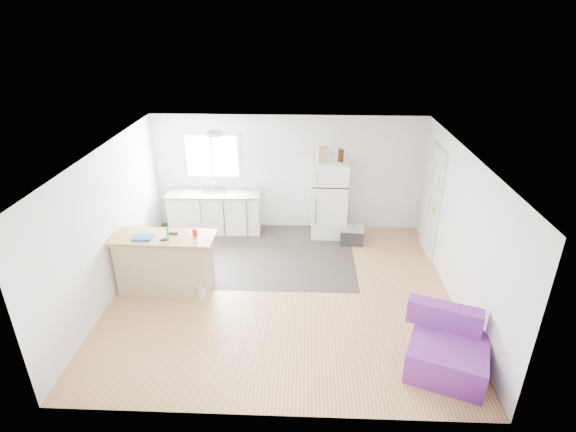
# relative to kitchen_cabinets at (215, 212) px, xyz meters

# --- Properties ---
(room) EXTENTS (5.51, 5.01, 2.41)m
(room) POSITION_rel_kitchen_cabinets_xyz_m (1.51, -2.20, 0.76)
(room) COLOR #98693F
(room) RESTS_ON ground
(vinyl_zone) EXTENTS (4.05, 2.50, 0.00)m
(vinyl_zone) POSITION_rel_kitchen_cabinets_xyz_m (0.79, -0.95, -0.43)
(vinyl_zone) COLOR #2F2923
(vinyl_zone) RESTS_ON floor
(window) EXTENTS (1.18, 0.06, 0.98)m
(window) POSITION_rel_kitchen_cabinets_xyz_m (-0.04, 0.29, 1.11)
(window) COLOR white
(window) RESTS_ON back_wall
(interior_door) EXTENTS (0.11, 0.92, 2.10)m
(interior_door) POSITION_rel_kitchen_cabinets_xyz_m (4.23, -0.65, 0.58)
(interior_door) COLOR white
(interior_door) RESTS_ON right_wall
(ceiling_fixture) EXTENTS (0.30, 0.30, 0.07)m
(ceiling_fixture) POSITION_rel_kitchen_cabinets_xyz_m (0.31, -1.00, 1.92)
(ceiling_fixture) COLOR white
(ceiling_fixture) RESTS_ON ceiling
(kitchen_cabinets) EXTENTS (1.94, 0.66, 1.13)m
(kitchen_cabinets) POSITION_rel_kitchen_cabinets_xyz_m (0.00, 0.00, 0.00)
(kitchen_cabinets) COLOR white
(kitchen_cabinets) RESTS_ON floor
(peninsula) EXTENTS (1.64, 0.66, 1.00)m
(peninsula) POSITION_rel_kitchen_cabinets_xyz_m (-0.40, -2.19, 0.07)
(peninsula) COLOR tan
(peninsula) RESTS_ON floor
(refrigerator) EXTENTS (0.72, 0.68, 1.59)m
(refrigerator) POSITION_rel_kitchen_cabinets_xyz_m (2.36, -0.05, 0.36)
(refrigerator) COLOR white
(refrigerator) RESTS_ON floor
(cooler) EXTENTS (0.48, 0.34, 0.36)m
(cooler) POSITION_rel_kitchen_cabinets_xyz_m (2.81, -0.44, -0.25)
(cooler) COLOR #2A292C
(cooler) RESTS_ON floor
(purple_seat) EXTENTS (1.21, 1.20, 0.78)m
(purple_seat) POSITION_rel_kitchen_cabinets_xyz_m (3.73, -3.83, -0.15)
(purple_seat) COLOR #772E96
(purple_seat) RESTS_ON floor
(cleaner_jug) EXTENTS (0.13, 0.10, 0.27)m
(cleaner_jug) POSITION_rel_kitchen_cabinets_xyz_m (0.25, -2.44, -0.32)
(cleaner_jug) COLOR silver
(cleaner_jug) RESTS_ON floor
(mop) EXTENTS (0.28, 0.35, 1.28)m
(mop) POSITION_rel_kitchen_cabinets_xyz_m (-0.39, -2.33, -0.20)
(mop) COLOR green
(mop) RESTS_ON floor
(red_cup) EXTENTS (0.09, 0.09, 0.12)m
(red_cup) POSITION_rel_kitchen_cabinets_xyz_m (0.12, -2.14, 0.62)
(red_cup) COLOR red
(red_cup) RESTS_ON peninsula
(blue_tray) EXTENTS (0.30, 0.22, 0.04)m
(blue_tray) POSITION_rel_kitchen_cabinets_xyz_m (-0.68, -2.27, 0.58)
(blue_tray) COLOR blue
(blue_tray) RESTS_ON peninsula
(tool_a) EXTENTS (0.14, 0.06, 0.03)m
(tool_a) POSITION_rel_kitchen_cabinets_xyz_m (-0.24, -2.11, 0.58)
(tool_a) COLOR black
(tool_a) RESTS_ON peninsula
(tool_b) EXTENTS (0.11, 0.08, 0.03)m
(tool_b) POSITION_rel_kitchen_cabinets_xyz_m (-0.33, -2.32, 0.58)
(tool_b) COLOR black
(tool_b) RESTS_ON peninsula
(cardboard_box) EXTENTS (0.22, 0.16, 0.30)m
(cardboard_box) POSITION_rel_kitchen_cabinets_xyz_m (2.18, -0.14, 1.31)
(cardboard_box) COLOR tan
(cardboard_box) RESTS_ON refrigerator
(bottle_left) EXTENTS (0.07, 0.07, 0.25)m
(bottle_left) POSITION_rel_kitchen_cabinets_xyz_m (2.56, -0.12, 1.28)
(bottle_left) COLOR #3A190A
(bottle_left) RESTS_ON refrigerator
(bottle_right) EXTENTS (0.08, 0.08, 0.25)m
(bottle_right) POSITION_rel_kitchen_cabinets_xyz_m (2.52, -0.05, 1.28)
(bottle_right) COLOR #3A190A
(bottle_right) RESTS_ON refrigerator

